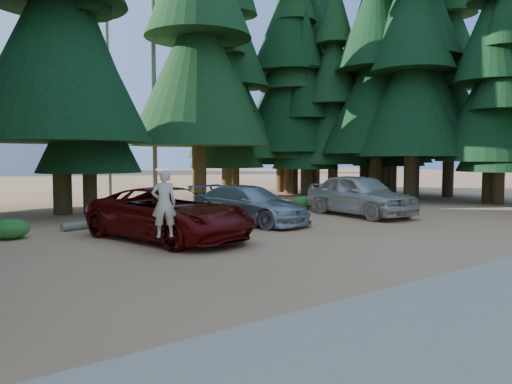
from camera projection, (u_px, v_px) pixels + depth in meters
ground at (342, 237)px, 15.71m from camera, size 160.00×160.00×0.00m
forest_belt_north at (138, 203)px, 27.52m from camera, size 36.00×7.00×22.00m
forest_belt_east at (475, 201)px, 28.35m from camera, size 6.00×22.00×22.00m
snag_front at (154, 93)px, 27.19m from camera, size 0.24×0.24×12.00m
snag_back at (108, 112)px, 27.22m from camera, size 0.20×0.20×10.00m
red_pickup at (169, 214)px, 15.18m from camera, size 3.74×6.17×1.60m
silver_minivan_center at (249, 205)px, 18.83m from camera, size 3.01×5.29×1.44m
silver_minivan_right at (360, 195)px, 21.44m from camera, size 2.72×5.53×1.81m
frisbee_player at (164, 203)px, 12.70m from camera, size 0.73×0.59×1.74m
log_left at (112, 222)px, 18.34m from camera, size 3.90×1.12×0.28m
log_mid at (205, 205)px, 24.89m from camera, size 3.74×1.32×0.31m
log_right at (257, 207)px, 23.44m from camera, size 4.76×1.85×0.31m
shrub_far_left at (10, 229)px, 15.38m from camera, size 1.13×1.13×0.62m
shrub_left at (145, 209)px, 22.36m from camera, size 0.74×0.74×0.41m
shrub_center_left at (183, 209)px, 21.33m from camera, size 1.04×1.04×0.57m
shrub_center_right at (240, 202)px, 25.10m from camera, size 0.94×0.94×0.52m
shrub_right at (303, 202)px, 24.29m from camera, size 1.13×1.13×0.62m
shrub_far_right at (253, 202)px, 24.55m from camera, size 1.14×1.14×0.63m
shrub_edge_east at (357, 200)px, 26.35m from camera, size 0.90×0.90×0.49m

